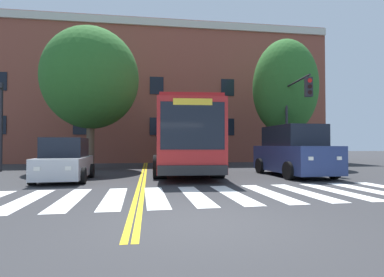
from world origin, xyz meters
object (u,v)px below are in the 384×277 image
Objects in this scene: city_bus at (185,138)px; street_tree_curbside_small at (91,79)px; car_silver_near_lane at (65,161)px; street_tree_curbside_large at (285,88)px; traffic_light_near_corner at (295,106)px; car_navy_far_lane at (293,152)px.

city_bus is 6.85m from street_tree_curbside_small.
car_silver_near_lane is 7.42m from street_tree_curbside_small.
city_bus is 1.32× the size of street_tree_curbside_large.
traffic_light_near_corner is 0.65× the size of street_tree_curbside_small.
car_silver_near_lane is 0.44× the size of street_tree_curbside_small.
city_bus is at bearing 178.71° from traffic_light_near_corner.
car_navy_far_lane is 7.57m from street_tree_curbside_large.
street_tree_curbside_large reaches higher than traffic_light_near_corner.
traffic_light_near_corner is at bearing 61.22° from car_navy_far_lane.
car_navy_far_lane is 12.20m from street_tree_curbside_small.
city_bus is 6.58m from traffic_light_near_corner.
city_bus is 2.34× the size of car_navy_far_lane.
car_silver_near_lane is 0.43× the size of street_tree_curbside_large.
street_tree_curbside_large is at bearing 27.31° from car_silver_near_lane.
city_bus is 2.06× the size of traffic_light_near_corner.
traffic_light_near_corner is 0.64× the size of street_tree_curbside_large.
city_bus reaches higher than car_silver_near_lane.
car_silver_near_lane is 0.77× the size of car_navy_far_lane.
street_tree_curbside_small is (-11.69, 2.42, 1.75)m from traffic_light_near_corner.
city_bus is at bearing 33.97° from car_silver_near_lane.
street_tree_curbside_small is at bearing 91.22° from car_silver_near_lane.
traffic_light_near_corner is 3.51m from street_tree_curbside_large.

